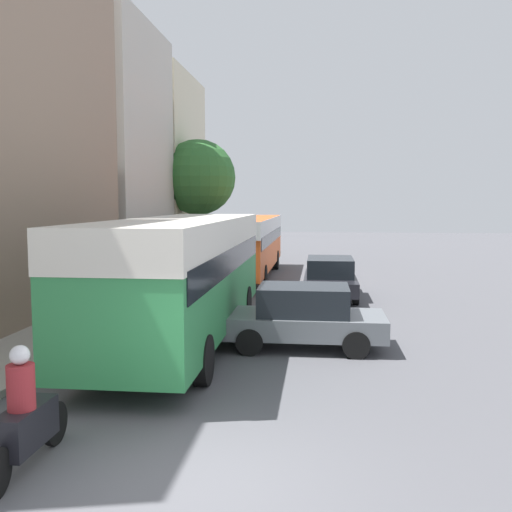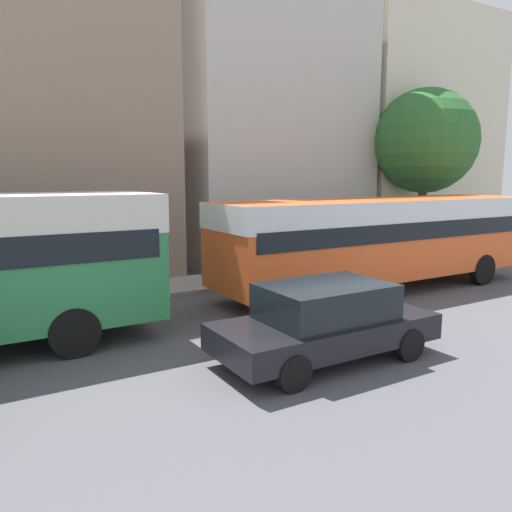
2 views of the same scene
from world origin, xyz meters
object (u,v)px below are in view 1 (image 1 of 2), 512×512
car_far_curb (330,277)px  pedestrian_walking_away (155,261)px  bus_following (245,238)px  motorcycle_behind_lead (25,421)px  car_crossing (304,316)px  pedestrian_near_curb (182,252)px  bus_lead (182,263)px

car_far_curb → pedestrian_walking_away: size_ratio=2.49×
bus_following → motorcycle_behind_lead: bus_following is taller
motorcycle_behind_lead → pedestrian_walking_away: pedestrian_walking_away is taller
bus_following → car_crossing: 13.10m
motorcycle_behind_lead → pedestrian_walking_away: bearing=100.6°
motorcycle_behind_lead → car_far_curb: bearing=73.4°
motorcycle_behind_lead → pedestrian_near_curb: bearing=98.2°
pedestrian_near_curb → pedestrian_walking_away: bearing=-90.6°
bus_lead → car_far_curb: bus_lead is taller
pedestrian_near_curb → car_crossing: bearing=-65.4°
car_far_curb → pedestrian_walking_away: (-7.37, 2.27, 0.27)m
bus_lead → car_far_curb: bearing=62.5°
motorcycle_behind_lead → bus_following: bearing=88.9°
car_far_curb → pedestrian_walking_away: bearing=-17.1°
pedestrian_near_curb → pedestrian_walking_away: (-0.05, -4.64, 0.04)m
bus_lead → motorcycle_behind_lead: size_ratio=4.62×
car_crossing → pedestrian_walking_away: bearing=34.3°
bus_following → bus_lead: bearing=-89.7°
car_far_curb → bus_following: bearing=-53.7°
motorcycle_behind_lead → pedestrian_near_curb: pedestrian_near_curb is taller
car_far_curb → car_crossing: bearing=84.0°
car_far_curb → pedestrian_walking_away: 7.72m
motorcycle_behind_lead → car_crossing: bearing=63.1°
motorcycle_behind_lead → pedestrian_near_curb: (-3.06, 21.20, 0.33)m
pedestrian_walking_away → motorcycle_behind_lead: bearing=-79.4°
motorcycle_behind_lead → car_far_curb: size_ratio=0.51×
pedestrian_near_curb → motorcycle_behind_lead: bearing=-81.8°
motorcycle_behind_lead → pedestrian_near_curb: size_ratio=1.33×
pedestrian_near_curb → bus_following: bearing=-25.3°
pedestrian_near_curb → pedestrian_walking_away: size_ratio=0.96×
bus_following → car_crossing: (3.11, -12.68, -1.06)m
car_crossing → pedestrian_walking_away: 11.71m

